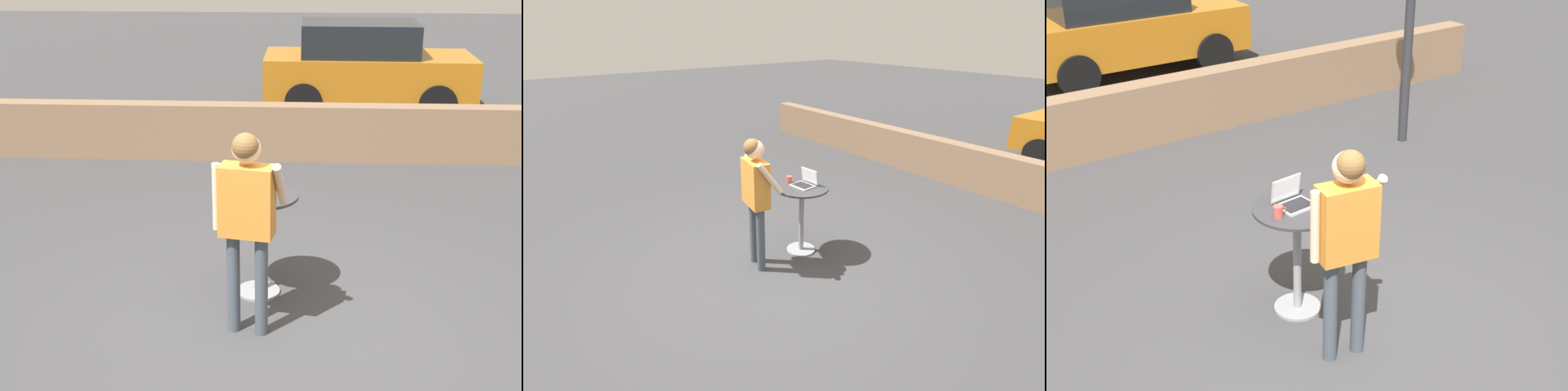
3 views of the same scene
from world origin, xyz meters
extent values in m
plane|color=#3D3D3F|center=(0.00, 0.00, 0.00)|extent=(50.00, 50.00, 0.00)
cube|color=#84664C|center=(0.00, 5.00, 0.41)|extent=(12.16, 0.35, 0.83)
cylinder|color=gray|center=(-0.15, 0.75, 0.01)|extent=(0.41, 0.41, 0.03)
cylinder|color=gray|center=(-0.15, 0.75, 0.50)|extent=(0.07, 0.07, 0.94)
cylinder|color=#333338|center=(-0.15, 0.75, 0.98)|extent=(0.73, 0.73, 0.02)
cube|color=#B7BABF|center=(-0.15, 0.76, 1.00)|extent=(0.31, 0.25, 0.02)
cube|color=black|center=(-0.15, 0.76, 1.01)|extent=(0.27, 0.20, 0.00)
cube|color=#B7BABF|center=(-0.16, 0.89, 1.11)|extent=(0.29, 0.06, 0.21)
cube|color=white|center=(-0.16, 0.88, 1.11)|extent=(0.27, 0.05, 0.18)
cylinder|color=#C14C42|center=(-0.36, 0.70, 1.04)|extent=(0.08, 0.08, 0.10)
torus|color=#C14C42|center=(-0.31, 0.70, 1.04)|extent=(0.04, 0.01, 0.04)
cylinder|color=#424C56|center=(-0.32, 0.05, 0.45)|extent=(0.11, 0.11, 0.90)
cylinder|color=#424C56|center=(-0.08, 0.01, 0.45)|extent=(0.11, 0.11, 0.90)
cube|color=orange|center=(-0.20, 0.03, 1.20)|extent=(0.47, 0.30, 0.59)
sphere|color=beige|center=(-0.20, 0.03, 1.63)|extent=(0.23, 0.23, 0.23)
sphere|color=brown|center=(-0.21, 0.00, 1.66)|extent=(0.21, 0.21, 0.21)
cylinder|color=beige|center=(-0.45, 0.08, 1.21)|extent=(0.07, 0.07, 0.56)
cylinder|color=beige|center=(0.06, 0.07, 1.32)|extent=(0.13, 0.34, 0.43)
cylinder|color=black|center=(0.28, 7.37, 0.34)|extent=(0.67, 0.23, 0.67)
camera|label=1|loc=(0.20, -5.39, 3.25)|focal=50.00mm
camera|label=2|loc=(3.77, -2.56, 3.03)|focal=28.00mm
camera|label=3|loc=(-3.09, -3.56, 3.72)|focal=50.00mm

